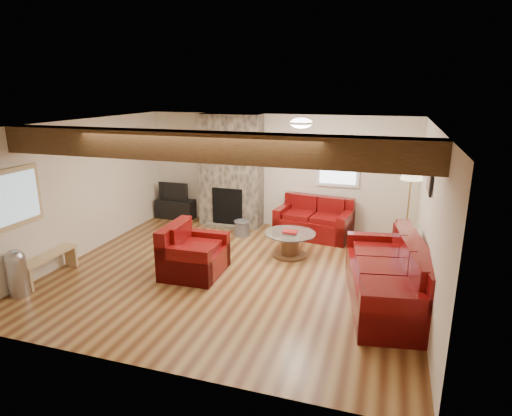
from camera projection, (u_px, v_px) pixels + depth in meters
The scene contains 18 objects.
room at pixel (234, 202), 6.98m from camera, with size 8.00×8.00×8.00m.
oak_beam at pixel (199, 146), 5.55m from camera, with size 6.00×0.36×0.38m, color #311D0E.
chimney_breast at pixel (231, 172), 9.57m from camera, with size 1.40×0.67×2.50m.
back_window at pixel (339, 161), 8.99m from camera, with size 0.90×0.08×1.10m, color silver, non-canonical shape.
hatch_window at pixel (14, 198), 6.42m from camera, with size 0.08×1.00×0.90m, color tan, non-canonical shape.
ceiling_dome at pixel (301, 125), 7.22m from camera, with size 0.40×0.40×0.18m, color white, non-canonical shape.
artwork_back at pixel (283, 152), 9.30m from camera, with size 0.42×0.06×0.52m, color black, non-canonical shape.
artwork_right at pixel (429, 179), 6.26m from camera, with size 0.06×0.55×0.42m, color black, non-canonical shape.
sofa_three at pixel (387, 273), 6.18m from camera, with size 2.39×1.00×0.92m, color #430409, non-canonical shape.
loveseat at pixel (314, 218), 8.98m from camera, with size 1.53×0.88×0.81m, color #430409, non-canonical shape.
armchair_red at pixel (194, 250), 7.17m from camera, with size 1.05×0.92×0.85m, color #430409, non-canonical shape.
coffee_table at pixel (290, 244), 7.95m from camera, with size 0.94×0.94×0.49m.
tv_cabinet at pixel (176, 209), 10.29m from camera, with size 0.92×0.37×0.46m, color black.
television at pixel (175, 191), 10.17m from camera, with size 0.75×0.10×0.43m, color black.
floor_lamp at pixel (411, 177), 8.21m from camera, with size 0.42×0.42×1.63m.
pine_bench at pixel (50, 266), 7.05m from camera, with size 0.25×1.09×0.41m, color tan, non-canonical shape.
pedal_bin at pixel (17, 273), 6.41m from camera, with size 0.29×0.29×0.74m, color #9F9FA4, non-canonical shape.
coal_bucket at pixel (242, 228), 9.11m from camera, with size 0.35×0.35×0.33m, color slate, non-canonical shape.
Camera 1 is at (2.39, -6.32, 3.04)m, focal length 30.00 mm.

